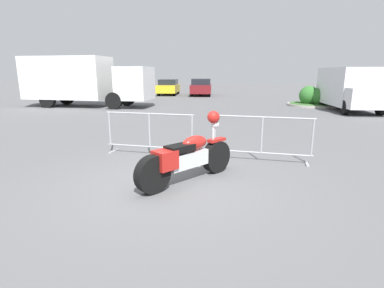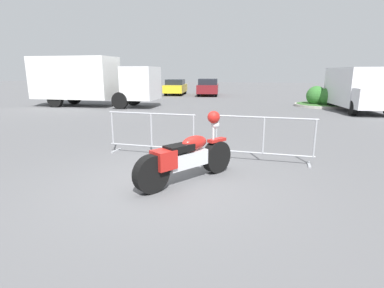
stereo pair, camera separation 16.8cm
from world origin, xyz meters
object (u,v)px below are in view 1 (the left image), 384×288
object	(u,v)px
parked_car_yellow	(169,87)
pedestrian	(364,93)
crowd_barrier_near	(149,133)
parked_car_maroon	(201,87)
motorcycle	(188,157)
delivery_van	(349,88)
crowd_barrier_far	(262,138)
parked_car_silver	(107,87)
box_truck	(81,80)
parked_car_blue	(137,87)

from	to	relation	value
parked_car_yellow	pedestrian	bearing A→B (deg)	-129.41
crowd_barrier_near	pedestrian	size ratio (longest dim) A/B	1.37
parked_car_maroon	pedestrian	size ratio (longest dim) A/B	2.74
motorcycle	delivery_van	xyz separation A→B (m)	(6.09, 12.69, 0.74)
crowd_barrier_far	parked_car_silver	xyz separation A→B (m)	(-14.61, 20.23, 0.15)
crowd_barrier_near	pedestrian	world-z (taller)	pedestrian
motorcycle	box_truck	bearing A→B (deg)	73.32
crowd_barrier_far	delivery_van	distance (m)	11.97
parked_car_blue	parked_car_maroon	xyz separation A→B (m)	(6.26, -0.14, 0.03)
crowd_barrier_near	delivery_van	size ratio (longest dim) A/B	0.45
crowd_barrier_far	delivery_van	size ratio (longest dim) A/B	0.45
crowd_barrier_near	motorcycle	bearing A→B (deg)	-50.88
parked_car_silver	parked_car_blue	xyz separation A→B (m)	(3.13, 0.14, 0.03)
motorcycle	parked_car_maroon	xyz separation A→B (m)	(-3.82, 21.93, 0.26)
delivery_van	parked_car_silver	distance (m)	21.42
parked_car_silver	parked_car_yellow	xyz separation A→B (m)	(6.26, 0.11, 0.02)
motorcycle	box_truck	distance (m)	14.70
box_truck	parked_car_maroon	distance (m)	11.91
pedestrian	delivery_van	bearing A→B (deg)	35.30
parked_car_silver	parked_car_blue	distance (m)	3.14
delivery_van	parked_car_yellow	world-z (taller)	delivery_van
crowd_barrier_far	parked_car_silver	distance (m)	24.95
parked_car_blue	parked_car_yellow	xyz separation A→B (m)	(3.13, -0.03, -0.01)
motorcycle	parked_car_maroon	distance (m)	22.27
parked_car_blue	motorcycle	bearing A→B (deg)	-163.65
crowd_barrier_far	delivery_van	bearing A→B (deg)	66.82
box_truck	crowd_barrier_near	bearing A→B (deg)	-52.63
delivery_van	parked_car_blue	world-z (taller)	delivery_van
parked_car_maroon	pedestrian	bearing A→B (deg)	-135.74
parked_car_silver	parked_car_blue	size ratio (longest dim) A/B	0.96
crowd_barrier_near	parked_car_silver	world-z (taller)	parked_car_silver
box_truck	parked_car_maroon	size ratio (longest dim) A/B	1.68
box_truck	parked_car_blue	size ratio (longest dim) A/B	1.74
delivery_van	parked_car_maroon	world-z (taller)	delivery_van
parked_car_yellow	parked_car_blue	bearing A→B (deg)	81.25
crowd_barrier_near	parked_car_maroon	xyz separation A→B (m)	(-2.44, 20.23, 0.20)
parked_car_silver	pedestrian	xyz separation A→B (m)	(20.37, -8.43, 0.22)
delivery_van	parked_car_blue	distance (m)	18.71
parked_car_blue	parked_car_yellow	bearing A→B (deg)	-98.75
crowd_barrier_far	parked_car_yellow	bearing A→B (deg)	112.30
parked_car_silver	parked_car_yellow	bearing A→B (deg)	-97.16
parked_car_yellow	pedestrian	xyz separation A→B (m)	(14.11, -8.55, 0.20)
box_truck	parked_car_yellow	bearing A→B (deg)	76.09
crowd_barrier_far	parked_car_maroon	size ratio (longest dim) A/B	0.50
delivery_van	parked_car_silver	xyz separation A→B (m)	(-19.31, 9.24, -0.54)
box_truck	parked_car_blue	bearing A→B (deg)	92.69
crowd_barrier_near	pedestrian	bearing A→B (deg)	54.11
motorcycle	parked_car_maroon	bearing A→B (deg)	44.07
crowd_barrier_near	parked_car_yellow	size ratio (longest dim) A/B	0.53
crowd_barrier_near	pedestrian	xyz separation A→B (m)	(8.54, 11.80, 0.36)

